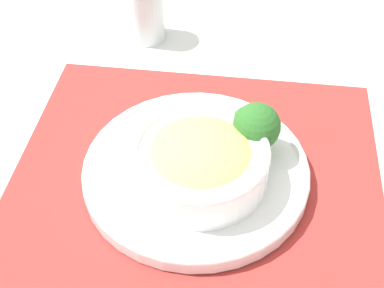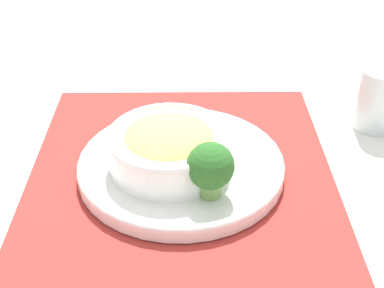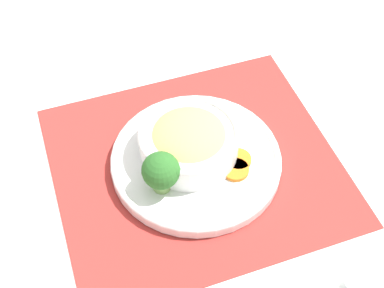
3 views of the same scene
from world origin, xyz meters
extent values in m
plane|color=white|center=(0.00, 0.00, 0.00)|extent=(4.00, 4.00, 0.00)
cube|color=#B2332D|center=(0.00, 0.00, 0.00)|extent=(0.50, 0.47, 0.00)
cylinder|color=white|center=(0.00, 0.00, 0.01)|extent=(0.28, 0.28, 0.02)
torus|color=white|center=(0.00, 0.00, 0.02)|extent=(0.28, 0.28, 0.01)
cylinder|color=white|center=(0.01, -0.01, 0.04)|extent=(0.16, 0.16, 0.05)
torus|color=white|center=(0.01, -0.01, 0.07)|extent=(0.16, 0.16, 0.01)
ellipsoid|color=#EAC66B|center=(0.01, -0.01, 0.05)|extent=(0.13, 0.13, 0.05)
cylinder|color=#759E51|center=(0.06, 0.04, 0.03)|extent=(0.03, 0.03, 0.02)
sphere|color=#2D6B28|center=(0.06, 0.04, 0.06)|extent=(0.06, 0.06, 0.06)
sphere|color=#2D6B28|center=(0.05, 0.05, 0.07)|extent=(0.03, 0.03, 0.03)
sphere|color=#2D6B28|center=(0.08, 0.04, 0.07)|extent=(0.02, 0.02, 0.02)
cylinder|color=orange|center=(-0.06, 0.04, 0.02)|extent=(0.04, 0.04, 0.01)
cylinder|color=orange|center=(-0.06, 0.02, 0.02)|extent=(0.04, 0.04, 0.01)
cylinder|color=silver|center=(-0.16, 0.28, 0.05)|extent=(0.06, 0.06, 0.10)
cylinder|color=silver|center=(-0.16, 0.28, 0.03)|extent=(0.05, 0.05, 0.06)
camera|label=1|loc=(0.11, -0.42, 0.50)|focal=50.00mm
camera|label=2|loc=(0.57, 0.08, 0.44)|focal=50.00mm
camera|label=3|loc=(0.11, 0.51, 0.70)|focal=50.00mm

